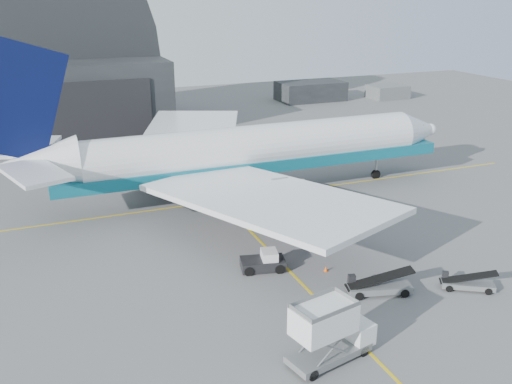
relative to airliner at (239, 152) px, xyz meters
name	(u,v)px	position (x,y,z in m)	size (l,w,h in m)	color
ground	(297,279)	(-2.47, -20.52, -5.34)	(200.00, 200.00, 0.00)	#565659
taxi_lines	(243,224)	(-2.47, -7.85, -5.33)	(80.00, 42.12, 0.02)	gold
hangar	(4,75)	(-24.47, 44.43, 4.20)	(50.00, 28.30, 28.00)	black
distant_bldg_a	(310,100)	(35.53, 51.48, -5.34)	(14.00, 8.00, 4.00)	black
distant_bldg_b	(387,98)	(52.53, 47.48, -5.34)	(8.00, 6.00, 2.80)	slate
airliner	(239,152)	(0.00, 0.00, 0.00)	(54.41, 52.76, 19.09)	white
catering_truck	(329,332)	(-5.42, -31.14, -3.24)	(6.37, 3.49, 4.15)	slate
pushback_tug	(264,262)	(-4.33, -17.82, -4.69)	(4.13, 2.93, 1.74)	black
belt_loader_a	(378,286)	(2.41, -25.02, -4.71)	(5.47, 2.97, 2.05)	slate
belt_loader_b	(467,283)	(9.41, -27.08, -4.83)	(4.23, 3.30, 1.66)	slate
traffic_cone	(326,269)	(0.40, -20.17, -5.11)	(0.33, 0.33, 0.48)	#F85607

